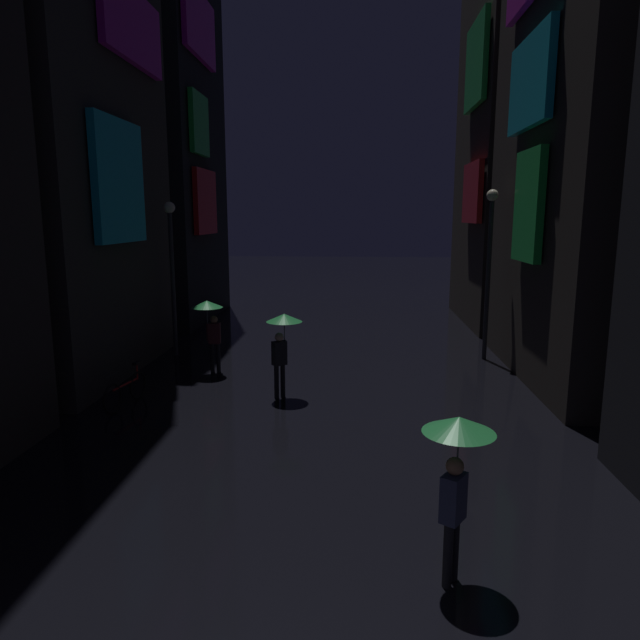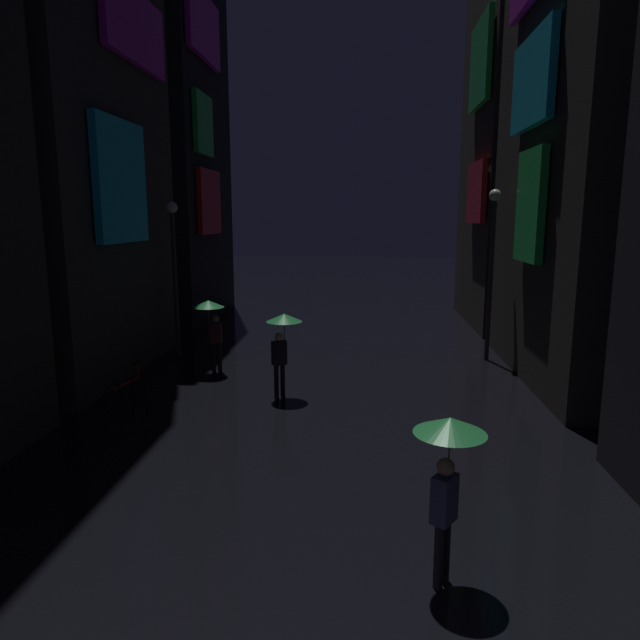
% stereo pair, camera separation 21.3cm
% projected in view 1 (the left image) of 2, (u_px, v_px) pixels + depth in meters
% --- Properties ---
extents(building_left_far, '(4.25, 7.03, 19.65)m').
position_uv_depth(building_left_far, '(158.00, 86.00, 23.77)').
color(building_left_far, black).
rests_on(building_left_far, ground).
extents(building_right_mid, '(4.25, 8.27, 15.03)m').
position_uv_depth(building_right_mid, '(608.00, 100.00, 15.02)').
color(building_right_mid, '#2D2826').
rests_on(building_right_mid, ground).
extents(building_right_far, '(4.25, 7.17, 14.39)m').
position_uv_depth(building_right_far, '(519.00, 149.00, 23.36)').
color(building_right_far, '#2D2826').
rests_on(building_right_far, ground).
extents(pedestrian_midstreet_left_green, '(0.90, 0.90, 2.12)m').
position_uv_depth(pedestrian_midstreet_left_green, '(283.00, 332.00, 14.18)').
color(pedestrian_midstreet_left_green, black).
rests_on(pedestrian_midstreet_left_green, ground).
extents(pedestrian_midstreet_centre_green, '(0.90, 0.90, 2.12)m').
position_uv_depth(pedestrian_midstreet_centre_green, '(209.00, 316.00, 16.42)').
color(pedestrian_midstreet_centre_green, black).
rests_on(pedestrian_midstreet_centre_green, ground).
extents(pedestrian_near_crossing_green, '(0.90, 0.90, 2.12)m').
position_uv_depth(pedestrian_near_crossing_green, '(457.00, 454.00, 6.95)').
color(pedestrian_near_crossing_green, black).
rests_on(pedestrian_near_crossing_green, ground).
extents(bicycle_parked_at_storefront, '(0.36, 1.80, 0.96)m').
position_uv_depth(bicycle_parked_at_storefront, '(126.00, 390.00, 13.68)').
color(bicycle_parked_at_storefront, black).
rests_on(bicycle_parked_at_storefront, ground).
extents(streetlamp_right_far, '(0.36, 0.36, 5.31)m').
position_uv_depth(streetlamp_right_far, '(489.00, 254.00, 17.62)').
color(streetlamp_right_far, '#2D2D33').
rests_on(streetlamp_right_far, ground).
extents(streetlamp_left_far, '(0.36, 0.36, 4.95)m').
position_uv_depth(streetlamp_left_far, '(172.00, 259.00, 18.18)').
color(streetlamp_left_far, '#2D2D33').
rests_on(streetlamp_left_far, ground).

